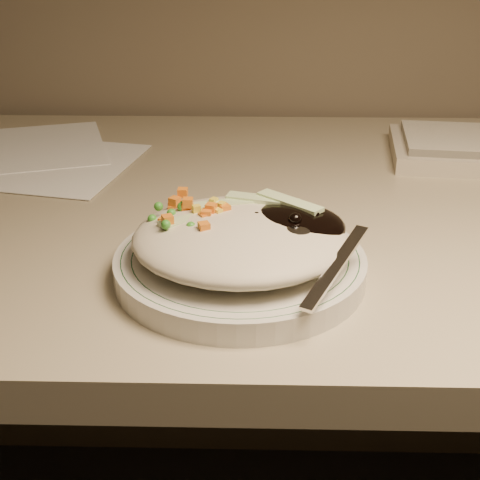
{
  "coord_description": "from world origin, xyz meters",
  "views": [
    {
      "loc": [
        -0.06,
        0.65,
        1.04
      ],
      "look_at": [
        -0.07,
        1.19,
        0.78
      ],
      "focal_mm": 50.0,
      "sensor_mm": 36.0,
      "label": 1
    }
  ],
  "objects": [
    {
      "name": "desk",
      "position": [
        0.0,
        1.38,
        0.54
      ],
      "size": [
        1.4,
        0.7,
        0.74
      ],
      "color": "gray",
      "rests_on": "ground"
    },
    {
      "name": "meal",
      "position": [
        -0.07,
        1.19,
        0.78
      ],
      "size": [
        0.21,
        0.19,
        0.05
      ],
      "color": "beige",
      "rests_on": "plate"
    },
    {
      "name": "plate",
      "position": [
        -0.07,
        1.19,
        0.75
      ],
      "size": [
        0.23,
        0.23,
        0.02
      ],
      "primitive_type": "cylinder",
      "color": "beige",
      "rests_on": "desk"
    },
    {
      "name": "plate_rim",
      "position": [
        -0.07,
        1.19,
        0.76
      ],
      "size": [
        0.22,
        0.22,
        0.0
      ],
      "color": "#144723",
      "rests_on": "plate"
    }
  ]
}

